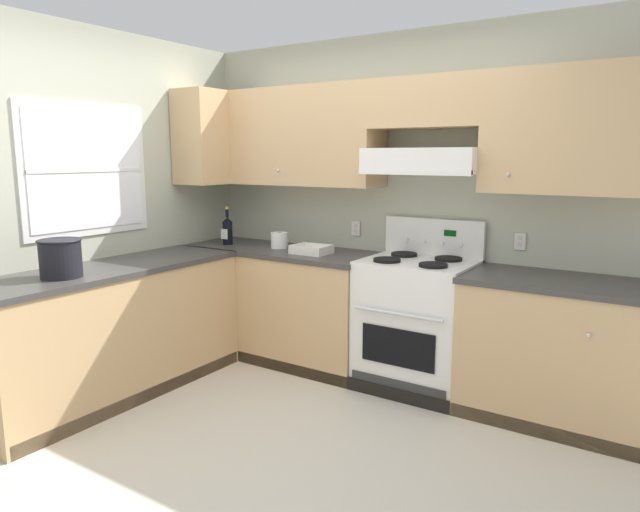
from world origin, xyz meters
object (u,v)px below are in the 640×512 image
object	(u,v)px
stove	(416,323)
bowl	(311,251)
wine_bottle	(228,230)
paper_towel_roll	(279,240)
bucket	(60,258)

from	to	relation	value
stove	bowl	bearing A→B (deg)	-175.26
wine_bottle	paper_towel_roll	xyz separation A→B (m)	(0.48, 0.09, -0.06)
wine_bottle	bucket	size ratio (longest dim) A/B	1.23
bowl	bucket	size ratio (longest dim) A/B	1.08
bowl	paper_towel_roll	world-z (taller)	paper_towel_roll
stove	bowl	xyz separation A→B (m)	(-0.85, -0.07, 0.45)
wine_bottle	bowl	xyz separation A→B (m)	(0.86, 0.00, -0.10)
wine_bottle	bucket	world-z (taller)	wine_bottle
bowl	bucket	bearing A→B (deg)	-117.25
bowl	stove	bearing A→B (deg)	4.74
bucket	stove	bearing A→B (deg)	44.63
wine_bottle	paper_towel_roll	world-z (taller)	wine_bottle
wine_bottle	paper_towel_roll	distance (m)	0.49
stove	paper_towel_roll	bearing A→B (deg)	179.17
bowl	bucket	xyz separation A→B (m)	(-0.81, -1.57, 0.10)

